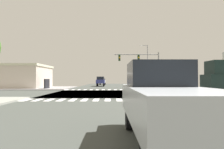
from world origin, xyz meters
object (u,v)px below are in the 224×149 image
street_lamp (146,62)px  suv_nearside_1 (101,81)px  sedan_farside_1 (103,81)px  pickup_crossing_1 (164,98)px  bank_building (16,77)px  traffic_signal_mast (141,62)px

street_lamp → suv_nearside_1: street_lamp is taller
sedan_farside_1 → street_lamp: bearing=122.1°
suv_nearside_1 → pickup_crossing_1: 39.79m
bank_building → sedan_farside_1: bank_building is taller
street_lamp → sedan_farside_1: 19.54m
bank_building → street_lamp: bearing=7.6°
traffic_signal_mast → bank_building: traffic_signal_mast is taller
traffic_signal_mast → sedan_farside_1: size_ratio=1.73×
traffic_signal_mast → sedan_farside_1: bearing=106.4°
traffic_signal_mast → pickup_crossing_1: traffic_signal_mast is taller
bank_building → suv_nearside_1: bank_building is taller
traffic_signal_mast → suv_nearside_1: 16.79m
sedan_farside_1 → pickup_crossing_1: bearing=94.6°
sedan_farside_1 → pickup_crossing_1: size_ratio=0.84×
suv_nearside_1 → pickup_crossing_1: size_ratio=0.90×
street_lamp → pickup_crossing_1: (-6.13, -34.00, -4.06)m
suv_nearside_1 → pickup_crossing_1: bearing=95.8°
bank_building → sedan_farside_1: bearing=51.0°
pickup_crossing_1 → suv_nearside_1: bearing=95.8°
sedan_farside_1 → suv_nearside_1: bearing=90.0°
street_lamp → suv_nearside_1: size_ratio=1.97×
suv_nearside_1 → sedan_farside_1: (0.00, 10.58, -0.28)m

